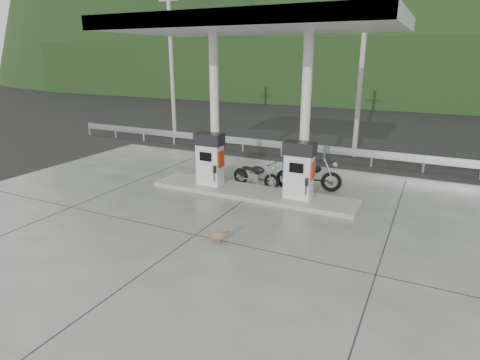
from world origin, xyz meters
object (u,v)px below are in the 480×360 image
at_px(gas_pump_right, 299,170).
at_px(motorcycle_left, 309,176).
at_px(gas_pump_left, 210,159).
at_px(duck, 218,237).
at_px(motorcycle_right, 256,175).

height_order(gas_pump_right, motorcycle_left, gas_pump_right).
distance_m(gas_pump_left, motorcycle_left, 3.45).
distance_m(gas_pump_left, duck, 4.43).
relative_size(gas_pump_left, motorcycle_right, 1.03).
distance_m(motorcycle_left, motorcycle_right, 1.84).
bearing_deg(motorcycle_right, duck, -69.26).
bearing_deg(gas_pump_right, duck, -103.03).
relative_size(motorcycle_left, motorcycle_right, 1.20).
bearing_deg(motorcycle_left, gas_pump_right, -98.64).
xyz_separation_m(gas_pump_right, motorcycle_right, (-1.84, 0.86, -0.64)).
bearing_deg(gas_pump_right, gas_pump_left, 180.00).
height_order(gas_pump_left, motorcycle_right, gas_pump_left).
height_order(motorcycle_left, motorcycle_right, motorcycle_left).
bearing_deg(motorcycle_left, duck, -110.52).
bearing_deg(duck, motorcycle_left, 59.87).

